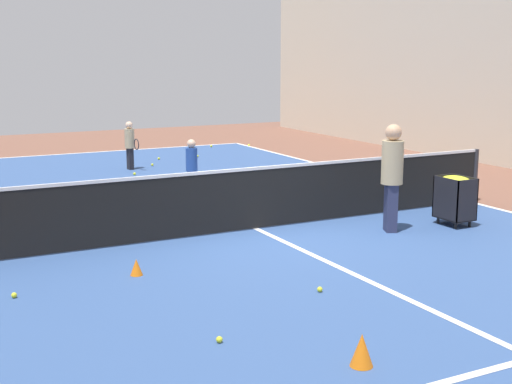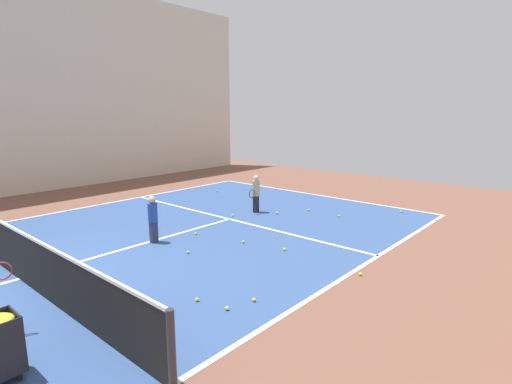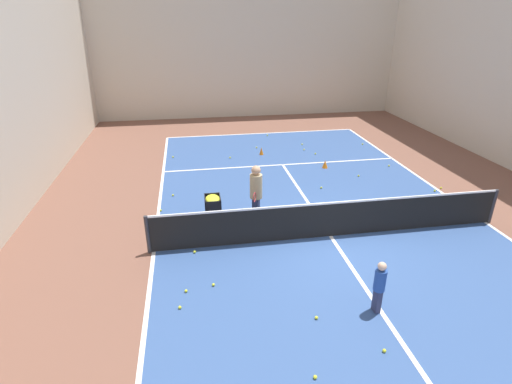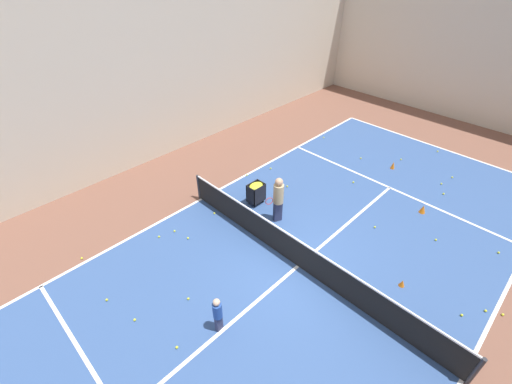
# 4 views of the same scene
# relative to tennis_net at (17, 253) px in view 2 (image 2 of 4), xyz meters

# --- Properties ---
(ground_plane) EXTENTS (33.21, 33.21, 0.00)m
(ground_plane) POSITION_rel_tennis_net_xyz_m (0.00, 0.00, -0.55)
(ground_plane) COLOR brown
(court_playing_area) EXTENTS (9.59, 21.29, 0.00)m
(court_playing_area) POSITION_rel_tennis_net_xyz_m (0.00, 0.00, -0.55)
(court_playing_area) COLOR #335189
(court_playing_area) RESTS_ON ground
(line_baseline_near) EXTENTS (9.59, 0.10, 0.00)m
(line_baseline_near) POSITION_rel_tennis_net_xyz_m (0.00, -10.64, -0.54)
(line_baseline_near) COLOR white
(line_baseline_near) RESTS_ON ground
(line_service_near) EXTENTS (9.59, 0.10, 0.00)m
(line_service_near) POSITION_rel_tennis_net_xyz_m (0.00, -5.85, -0.54)
(line_service_near) COLOR white
(line_service_near) RESTS_ON ground
(line_centre_service) EXTENTS (0.10, 11.71, 0.00)m
(line_centre_service) POSITION_rel_tennis_net_xyz_m (0.00, 0.00, -0.54)
(line_centre_service) COLOR white
(line_centre_service) RESTS_ON ground
(tennis_net) EXTENTS (9.89, 0.10, 1.06)m
(tennis_net) POSITION_rel_tennis_net_xyz_m (0.00, 0.00, 0.00)
(tennis_net) COLOR #2D2D33
(tennis_net) RESTS_ON ground
(player_near_baseline) EXTENTS (0.27, 0.57, 1.22)m
(player_near_baseline) POSITION_rel_tennis_net_xyz_m (-0.05, -7.03, 0.15)
(player_near_baseline) COLOR black
(player_near_baseline) RESTS_ON ground
(child_midcourt) EXTENTS (0.25, 0.25, 1.19)m
(child_midcourt) POSITION_rel_tennis_net_xyz_m (-0.10, -3.07, 0.14)
(child_midcourt) COLOR #2D3351
(child_midcourt) RESTS_ON ground
(tennis_ball_4) EXTENTS (0.07, 0.07, 0.07)m
(tennis_ball_4) POSITION_rel_tennis_net_xyz_m (3.35, -8.48, -0.51)
(tennis_ball_4) COLOR yellow
(tennis_ball_4) RESTS_ON ground
(tennis_ball_6) EXTENTS (0.07, 0.07, 0.07)m
(tennis_ball_6) POSITION_rel_tennis_net_xyz_m (-4.99, -4.57, -0.51)
(tennis_ball_6) COLOR yellow
(tennis_ball_6) RESTS_ON ground
(tennis_ball_8) EXTENTS (0.07, 0.07, 0.07)m
(tennis_ball_8) POSITION_rel_tennis_net_xyz_m (-3.98, -1.80, -0.51)
(tennis_ball_8) COLOR yellow
(tennis_ball_8) RESTS_ON ground
(tennis_ball_9) EXTENTS (0.07, 0.07, 0.07)m
(tennis_ball_9) POSITION_rel_tennis_net_xyz_m (-0.72, -7.32, -0.51)
(tennis_ball_9) COLOR yellow
(tennis_ball_9) RESTS_ON ground
(tennis_ball_11) EXTENTS (0.07, 0.07, 0.07)m
(tennis_ball_11) POSITION_rel_tennis_net_xyz_m (-3.65, -10.10, -0.51)
(tennis_ball_11) COLOR yellow
(tennis_ball_11) RESTS_ON ground
(tennis_ball_13) EXTENTS (0.07, 0.07, 0.07)m
(tennis_ball_13) POSITION_rel_tennis_net_xyz_m (-3.75, -0.22, -0.51)
(tennis_ball_13) COLOR yellow
(tennis_ball_13) RESTS_ON ground
(tennis_ball_15) EXTENTS (0.07, 0.07, 0.07)m
(tennis_ball_15) POSITION_rel_tennis_net_xyz_m (-1.26, -8.30, -0.51)
(tennis_ball_15) COLOR yellow
(tennis_ball_15) RESTS_ON ground
(tennis_ball_16) EXTENTS (0.07, 0.07, 0.07)m
(tennis_ball_16) POSITION_rel_tennis_net_xyz_m (-1.85, -4.49, -0.51)
(tennis_ball_16) COLOR yellow
(tennis_ball_16) RESTS_ON ground
(tennis_ball_17) EXTENTS (0.07, 0.07, 0.07)m
(tennis_ball_17) POSITION_rel_tennis_net_xyz_m (-4.12, -2.32, -0.51)
(tennis_ball_17) COLOR yellow
(tennis_ball_17) RESTS_ON ground
(tennis_ball_18) EXTENTS (0.07, 0.07, 0.07)m
(tennis_ball_18) POSITION_rel_tennis_net_xyz_m (-4.82, -9.79, -0.51)
(tennis_ball_18) COLOR yellow
(tennis_ball_18) RESTS_ON ground
(tennis_ball_20) EXTENTS (0.07, 0.07, 0.07)m
(tennis_ball_20) POSITION_rel_tennis_net_xyz_m (0.14, -6.14, -0.51)
(tennis_ball_20) COLOR yellow
(tennis_ball_20) RESTS_ON ground
(tennis_ball_22) EXTENTS (0.07, 0.07, 0.07)m
(tennis_ball_22) POSITION_rel_tennis_net_xyz_m (-3.37, -1.68, -0.51)
(tennis_ball_22) COLOR yellow
(tennis_ball_22) RESTS_ON ground
(tennis_ball_23) EXTENTS (0.07, 0.07, 0.07)m
(tennis_ball_23) POSITION_rel_tennis_net_xyz_m (-2.97, -4.72, -0.51)
(tennis_ball_23) COLOR yellow
(tennis_ball_23) RESTS_ON ground
(tennis_ball_25) EXTENTS (0.07, 0.07, 0.07)m
(tennis_ball_25) POSITION_rel_tennis_net_xyz_m (-0.44, -4.14, -0.51)
(tennis_ball_25) COLOR yellow
(tennis_ball_25) RESTS_ON ground
(tennis_ball_29) EXTENTS (0.07, 0.07, 0.07)m
(tennis_ball_29) POSITION_rel_tennis_net_xyz_m (-2.41, -8.27, -0.51)
(tennis_ball_29) COLOR yellow
(tennis_ball_29) RESTS_ON ground
(tennis_ball_32) EXTENTS (0.07, 0.07, 0.07)m
(tennis_ball_32) POSITION_rel_tennis_net_xyz_m (-1.39, -3.10, -0.51)
(tennis_ball_32) COLOR yellow
(tennis_ball_32) RESTS_ON ground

